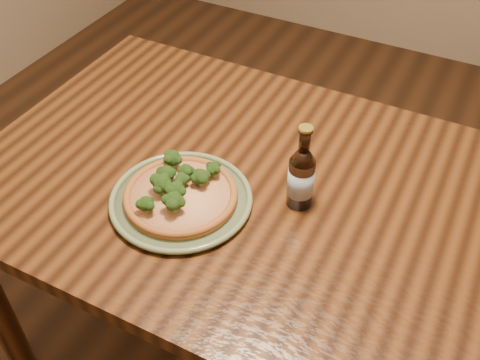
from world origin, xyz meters
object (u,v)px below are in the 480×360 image
at_px(table, 300,226).
at_px(beer_bottle, 301,177).
at_px(plate, 181,199).
at_px(pizza, 180,193).

height_order(table, beer_bottle, beer_bottle).
bearing_deg(plate, table, 29.69).
relative_size(plate, pizza, 1.26).
height_order(table, pizza, pizza).
height_order(table, plate, plate).
bearing_deg(table, pizza, -150.74).
height_order(plate, pizza, pizza).
relative_size(plate, beer_bottle, 1.51).
bearing_deg(beer_bottle, table, 85.08).
bearing_deg(pizza, beer_bottle, 26.77).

